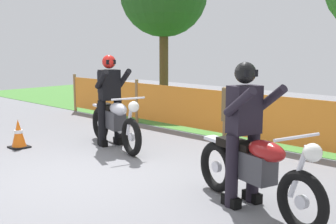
{
  "coord_description": "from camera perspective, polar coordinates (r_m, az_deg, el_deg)",
  "views": [
    {
      "loc": [
        4.99,
        -3.41,
        1.89
      ],
      "look_at": [
        0.69,
        1.05,
        0.9
      ],
      "focal_mm": 45.68,
      "sensor_mm": 36.0,
      "label": 1
    }
  ],
  "objects": [
    {
      "name": "ground",
      "position": [
        6.34,
        -11.29,
        -8.55
      ],
      "size": [
        24.0,
        24.0,
        0.02
      ],
      "primitive_type": "cube",
      "color": "slate"
    },
    {
      "name": "grass_verge",
      "position": [
        10.83,
        15.81,
        -1.29
      ],
      "size": [
        24.0,
        5.24,
        0.01
      ],
      "primitive_type": "cube",
      "color": "#427A33",
      "rests_on": "ground"
    },
    {
      "name": "barrier_fence",
      "position": [
        8.55,
        7.6,
        -0.08
      ],
      "size": [
        10.53,
        0.08,
        1.05
      ],
      "color": "olive",
      "rests_on": "ground"
    },
    {
      "name": "motorcycle_lead",
      "position": [
        7.88,
        -7.1,
        -1.3
      ],
      "size": [
        2.04,
        0.81,
        0.99
      ],
      "rotation": [
        0.0,
        0.0,
        -0.27
      ],
      "color": "black",
      "rests_on": "ground"
    },
    {
      "name": "motorcycle_trailing",
      "position": [
        4.99,
        11.57,
        -7.55
      ],
      "size": [
        2.04,
        0.82,
        0.99
      ],
      "rotation": [
        0.0,
        0.0,
        -0.28
      ],
      "color": "black",
      "rests_on": "ground"
    },
    {
      "name": "rider_lead",
      "position": [
        8.02,
        -7.82,
        2.27
      ],
      "size": [
        0.76,
        0.65,
        1.69
      ],
      "rotation": [
        0.0,
        0.0,
        -0.27
      ],
      "color": "black",
      "rests_on": "ground"
    },
    {
      "name": "rider_trailing",
      "position": [
        5.04,
        10.02,
        -1.79
      ],
      "size": [
        0.76,
        0.65,
        1.69
      ],
      "rotation": [
        0.0,
        0.0,
        -0.28
      ],
      "color": "black",
      "rests_on": "ground"
    },
    {
      "name": "traffic_cone",
      "position": [
        8.29,
        -19.32,
        -2.78
      ],
      "size": [
        0.32,
        0.32,
        0.53
      ],
      "color": "black",
      "rests_on": "ground"
    }
  ]
}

